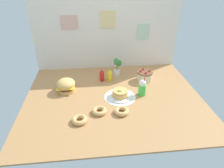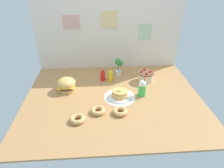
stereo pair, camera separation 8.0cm
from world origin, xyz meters
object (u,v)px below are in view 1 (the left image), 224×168
(burger, at_px, (66,85))
(cream_soda_cup, at_px, (142,88))
(donut_chocolate, at_px, (99,111))
(potted_plant, at_px, (117,66))
(donut_vanilla, at_px, (122,111))
(pancake_stack, at_px, (120,94))
(mustard_bottle, at_px, (110,75))
(donut_pink_glaze, at_px, (80,120))
(ketchup_bottle, at_px, (102,75))
(layer_cake, at_px, (145,76))

(burger, distance_m, cream_soda_cup, 1.00)
(donut_chocolate, height_order, potted_plant, potted_plant)
(donut_chocolate, bearing_deg, donut_vanilla, -7.50)
(donut_chocolate, bearing_deg, pancake_stack, 46.05)
(burger, relative_size, donut_vanilla, 1.43)
(mustard_bottle, relative_size, donut_pink_glaze, 1.08)
(cream_soda_cup, bearing_deg, potted_plant, 112.71)
(ketchup_bottle, height_order, potted_plant, potted_plant)
(layer_cake, bearing_deg, ketchup_bottle, 175.06)
(burger, relative_size, donut_chocolate, 1.43)
(donut_chocolate, height_order, donut_vanilla, same)
(mustard_bottle, xyz_separation_m, donut_vanilla, (0.06, -0.76, -0.06))
(layer_cake, bearing_deg, cream_soda_cup, -109.01)
(mustard_bottle, relative_size, potted_plant, 0.66)
(pancake_stack, height_order, potted_plant, potted_plant)
(donut_pink_glaze, relative_size, potted_plant, 0.61)
(donut_vanilla, bearing_deg, donut_pink_glaze, -168.26)
(pancake_stack, bearing_deg, ketchup_bottle, 114.03)
(donut_pink_glaze, bearing_deg, cream_soda_cup, 29.50)
(burger, xyz_separation_m, potted_plant, (0.73, 0.38, 0.07))
(burger, distance_m, pancake_stack, 0.73)
(burger, distance_m, layer_cake, 1.12)
(ketchup_bottle, bearing_deg, donut_vanilla, -77.48)
(ketchup_bottle, bearing_deg, cream_soda_cup, -41.36)
(mustard_bottle, height_order, donut_chocolate, mustard_bottle)
(ketchup_bottle, relative_size, donut_vanilla, 1.08)
(cream_soda_cup, bearing_deg, layer_cake, 70.99)
(burger, height_order, pancake_stack, burger)
(ketchup_bottle, xyz_separation_m, potted_plant, (0.24, 0.16, 0.06))
(donut_chocolate, xyz_separation_m, donut_vanilla, (0.25, -0.03, 0.00))
(donut_chocolate, bearing_deg, ketchup_bottle, 84.14)
(burger, height_order, layer_cake, burger)
(cream_soda_cup, xyz_separation_m, donut_vanilla, (-0.31, -0.34, -0.08))
(ketchup_bottle, distance_m, mustard_bottle, 0.11)
(donut_vanilla, bearing_deg, mustard_bottle, 94.55)
(donut_chocolate, relative_size, donut_vanilla, 1.00)
(donut_vanilla, bearing_deg, donut_chocolate, 172.50)
(ketchup_bottle, distance_m, donut_pink_glaze, 0.92)
(potted_plant, bearing_deg, donut_pink_glaze, -117.56)
(pancake_stack, height_order, cream_soda_cup, cream_soda_cup)
(pancake_stack, distance_m, donut_chocolate, 0.40)
(potted_plant, bearing_deg, donut_chocolate, -109.48)
(donut_pink_glaze, height_order, potted_plant, potted_plant)
(layer_cake, xyz_separation_m, donut_pink_glaze, (-0.91, -0.82, -0.04))
(cream_soda_cup, relative_size, donut_pink_glaze, 1.61)
(ketchup_bottle, distance_m, donut_vanilla, 0.79)
(burger, relative_size, potted_plant, 0.87)
(pancake_stack, relative_size, layer_cake, 1.36)
(donut_vanilla, xyz_separation_m, potted_plant, (0.07, 0.93, 0.12))
(burger, distance_m, potted_plant, 0.83)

